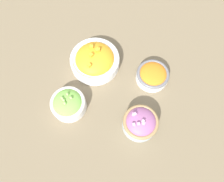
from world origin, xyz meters
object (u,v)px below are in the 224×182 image
at_px(bowl_lettuce, 68,104).
at_px(bowl_red_onion, 140,123).
at_px(bowl_squash, 95,60).
at_px(bowl_carrots, 153,75).

height_order(bowl_lettuce, bowl_red_onion, bowl_red_onion).
xyz_separation_m(bowl_lettuce, bowl_red_onion, (0.07, -0.23, 0.00)).
xyz_separation_m(bowl_squash, bowl_carrots, (0.06, -0.20, -0.00)).
distance_m(bowl_lettuce, bowl_red_onion, 0.24).
distance_m(bowl_lettuce, bowl_squash, 0.18).
xyz_separation_m(bowl_carrots, bowl_red_onion, (-0.17, -0.05, 0.01)).
bearing_deg(bowl_carrots, bowl_squash, 106.93).
height_order(bowl_lettuce, bowl_squash, bowl_squash).
height_order(bowl_squash, bowl_red_onion, same).
bearing_deg(bowl_red_onion, bowl_carrots, 15.83).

